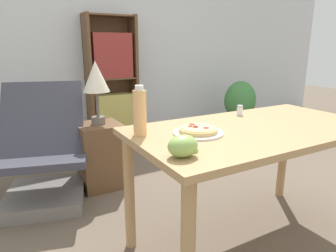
# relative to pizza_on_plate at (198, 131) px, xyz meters

# --- Properties ---
(ground_plane) EXTENTS (14.00, 14.00, 0.00)m
(ground_plane) POSITION_rel_pizza_on_plate_xyz_m (0.32, -0.02, -0.74)
(ground_plane) COLOR brown
(wall_back) EXTENTS (8.00, 0.05, 2.60)m
(wall_back) POSITION_rel_pizza_on_plate_xyz_m (0.32, 2.60, 0.56)
(wall_back) COLOR silver
(wall_back) RESTS_ON ground_plane
(dining_table) EXTENTS (1.40, 0.73, 0.73)m
(dining_table) POSITION_rel_pizza_on_plate_xyz_m (0.36, -0.04, -0.11)
(dining_table) COLOR tan
(dining_table) RESTS_ON ground_plane
(pizza_on_plate) EXTENTS (0.26, 0.26, 0.04)m
(pizza_on_plate) POSITION_rel_pizza_on_plate_xyz_m (0.00, 0.00, 0.00)
(pizza_on_plate) COLOR white
(pizza_on_plate) RESTS_ON dining_table
(grape_bunch) EXTENTS (0.13, 0.10, 0.09)m
(grape_bunch) POSITION_rel_pizza_on_plate_xyz_m (-0.24, -0.24, 0.03)
(grape_bunch) COLOR #93BC5B
(grape_bunch) RESTS_ON dining_table
(drink_bottle) EXTENTS (0.07, 0.07, 0.25)m
(drink_bottle) POSITION_rel_pizza_on_plate_xyz_m (-0.26, 0.12, 0.10)
(drink_bottle) COLOR #EFB270
(drink_bottle) RESTS_ON dining_table
(salt_shaker) EXTENTS (0.04, 0.04, 0.07)m
(salt_shaker) POSITION_rel_pizza_on_plate_xyz_m (0.47, 0.21, 0.02)
(salt_shaker) COLOR white
(salt_shaker) RESTS_ON dining_table
(lounge_chair_near) EXTENTS (0.77, 0.90, 0.88)m
(lounge_chair_near) POSITION_rel_pizza_on_plate_xyz_m (-0.64, 1.09, -0.46)
(lounge_chair_near) COLOR slate
(lounge_chair_near) RESTS_ON ground_plane
(bookshelf) EXTENTS (0.62, 0.27, 1.53)m
(bookshelf) POSITION_rel_pizza_on_plate_xyz_m (0.39, 2.44, -0.04)
(bookshelf) COLOR brown
(bookshelf) RESTS_ON ground_plane
(side_table) EXTENTS (0.34, 0.34, 0.54)m
(side_table) POSITION_rel_pizza_on_plate_xyz_m (-0.19, 1.14, -0.47)
(side_table) COLOR brown
(side_table) RESTS_ON ground_plane
(table_lamp) EXTENTS (0.21, 0.21, 0.51)m
(table_lamp) POSITION_rel_pizza_on_plate_xyz_m (-0.19, 1.14, 0.16)
(table_lamp) COLOR #665B51
(table_lamp) RESTS_ON side_table
(potted_plant_floor) EXTENTS (0.48, 0.40, 0.68)m
(potted_plant_floor) POSITION_rel_pizza_on_plate_xyz_m (2.11, 1.98, -0.37)
(potted_plant_floor) COLOR #8E5B42
(potted_plant_floor) RESTS_ON ground_plane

